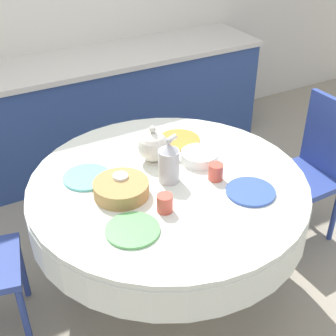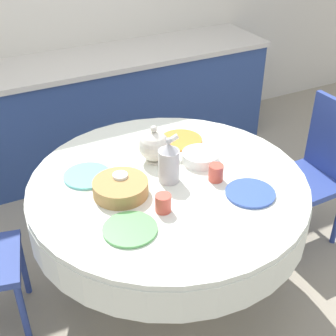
{
  "view_description": "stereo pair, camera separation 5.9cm",
  "coord_description": "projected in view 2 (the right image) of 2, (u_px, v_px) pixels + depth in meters",
  "views": [
    {
      "loc": [
        -0.95,
        -1.72,
        2.13
      ],
      "look_at": [
        0.0,
        0.0,
        0.85
      ],
      "focal_mm": 50.0,
      "sensor_mm": 36.0,
      "label": 1
    },
    {
      "loc": [
        -0.9,
        -1.75,
        2.13
      ],
      "look_at": [
        0.0,
        0.0,
        0.85
      ],
      "focal_mm": 50.0,
      "sensor_mm": 36.0,
      "label": 2
    }
  ],
  "objects": [
    {
      "name": "kitchen_counter",
      "position": [
        78.0,
        115.0,
        3.75
      ],
      "size": [
        3.24,
        0.64,
        0.89
      ],
      "color": "#2D4784",
      "rests_on": "ground_plane"
    },
    {
      "name": "cup_far_right",
      "position": [
        159.0,
        150.0,
        2.57
      ],
      "size": [
        0.08,
        0.08,
        0.09
      ],
      "primitive_type": "cylinder",
      "color": "white",
      "rests_on": "dining_table"
    },
    {
      "name": "plate_near_right",
      "position": [
        250.0,
        193.0,
        2.29
      ],
      "size": [
        0.25,
        0.25,
        0.01
      ],
      "primitive_type": "cylinder",
      "color": "#3856AD",
      "rests_on": "dining_table"
    },
    {
      "name": "bread_basket",
      "position": [
        121.0,
        188.0,
        2.28
      ],
      "size": [
        0.27,
        0.27,
        0.07
      ],
      "primitive_type": "cylinder",
      "color": "#AD844C",
      "rests_on": "dining_table"
    },
    {
      "name": "plate_far_right",
      "position": [
        181.0,
        140.0,
        2.73
      ],
      "size": [
        0.25,
        0.25,
        0.01
      ],
      "primitive_type": "cylinder",
      "color": "orange",
      "rests_on": "dining_table"
    },
    {
      "name": "cup_near_right",
      "position": [
        216.0,
        173.0,
        2.38
      ],
      "size": [
        0.08,
        0.08,
        0.09
      ],
      "primitive_type": "cylinder",
      "color": "#CC4C3D",
      "rests_on": "dining_table"
    },
    {
      "name": "chair_left",
      "position": [
        316.0,
        167.0,
        2.95
      ],
      "size": [
        0.41,
        0.41,
        0.96
      ],
      "rotation": [
        0.0,
        0.0,
        -4.69
      ],
      "color": "#2D428E",
      "rests_on": "ground_plane"
    },
    {
      "name": "cup_near_left",
      "position": [
        163.0,
        203.0,
        2.16
      ],
      "size": [
        0.08,
        0.08,
        0.09
      ],
      "primitive_type": "cylinder",
      "color": "#CC4C3D",
      "rests_on": "dining_table"
    },
    {
      "name": "cup_far_left",
      "position": [
        121.0,
        182.0,
        2.31
      ],
      "size": [
        0.08,
        0.08,
        0.09
      ],
      "primitive_type": "cylinder",
      "color": "white",
      "rests_on": "dining_table"
    },
    {
      "name": "plate_near_left",
      "position": [
        130.0,
        229.0,
        2.06
      ],
      "size": [
        0.25,
        0.25,
        0.01
      ],
      "primitive_type": "cylinder",
      "color": "#5BA85B",
      "rests_on": "dining_table"
    },
    {
      "name": "coffee_carafe",
      "position": [
        169.0,
        163.0,
        2.34
      ],
      "size": [
        0.11,
        0.11,
        0.25
      ],
      "color": "#B2B2B7",
      "rests_on": "dining_table"
    },
    {
      "name": "ground_plane",
      "position": [
        168.0,
        287.0,
        2.81
      ],
      "size": [
        12.0,
        12.0,
        0.0
      ],
      "primitive_type": "plane",
      "color": "#9E937F"
    },
    {
      "name": "plate_far_left",
      "position": [
        87.0,
        176.0,
        2.42
      ],
      "size": [
        0.25,
        0.25,
        0.01
      ],
      "primitive_type": "cylinder",
      "color": "#60BCB7",
      "rests_on": "dining_table"
    },
    {
      "name": "dining_table",
      "position": [
        168.0,
        200.0,
        2.46
      ],
      "size": [
        1.44,
        1.44,
        0.77
      ],
      "color": "tan",
      "rests_on": "ground_plane"
    },
    {
      "name": "teapot",
      "position": [
        154.0,
        146.0,
        2.5
      ],
      "size": [
        0.23,
        0.17,
        0.22
      ],
      "color": "silver",
      "rests_on": "dining_table"
    },
    {
      "name": "fruit_bowl",
      "position": [
        201.0,
        157.0,
        2.53
      ],
      "size": [
        0.2,
        0.2,
        0.06
      ],
      "primitive_type": "cylinder",
      "color": "silver",
      "rests_on": "dining_table"
    }
  ]
}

